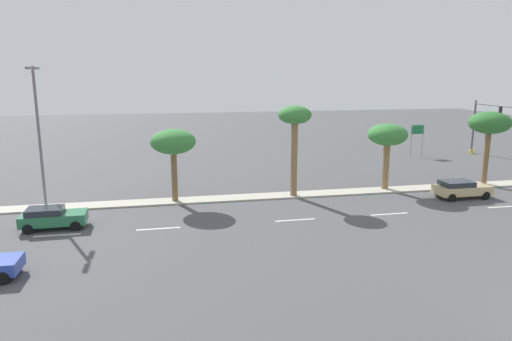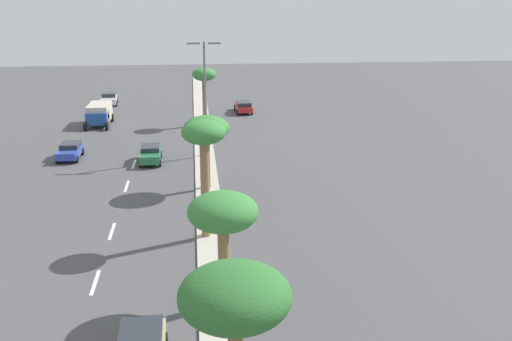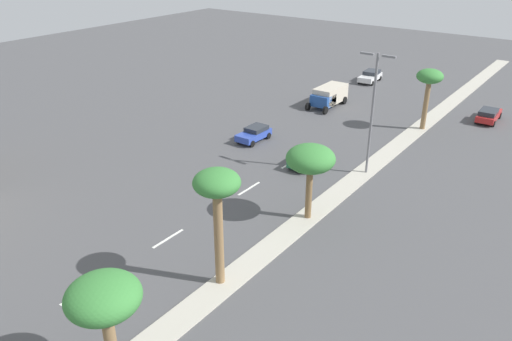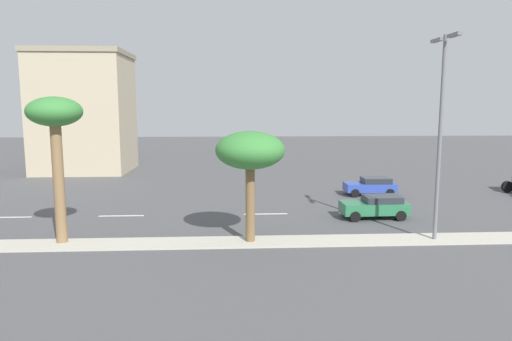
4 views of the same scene
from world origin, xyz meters
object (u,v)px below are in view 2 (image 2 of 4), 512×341
palm_tree_front (206,130)px  palm_tree_leading (204,77)px  sedan_blue_far (70,151)px  box_truck (99,114)px  street_lamp_inboard (205,90)px  palm_tree_trailing (223,215)px  sedan_green_outboard (150,154)px  palm_tree_right (204,141)px  sedan_white_left (109,98)px  palm_tree_rear (235,300)px  sedan_red_near (243,106)px

palm_tree_front → palm_tree_leading: 22.74m
sedan_blue_far → box_truck: 14.01m
street_lamp_inboard → box_truck: size_ratio=1.70×
palm_tree_trailing → sedan_green_outboard: 26.40m
palm_tree_trailing → palm_tree_leading: bearing=90.0°
palm_tree_right → palm_tree_leading: palm_tree_right is taller
sedan_blue_far → sedan_white_left: bearing=90.0°
palm_tree_rear → box_truck: 52.51m
palm_tree_front → sedan_blue_far: bearing=140.7°
palm_tree_trailing → palm_tree_leading: palm_tree_leading is taller
sedan_white_left → box_truck: 13.16m
palm_tree_rear → sedan_green_outboard: 35.75m
sedan_red_near → box_truck: bearing=-161.3°
sedan_white_left → palm_tree_right: bearing=-75.8°
palm_tree_trailing → palm_tree_right: palm_tree_right is taller
street_lamp_inboard → palm_tree_right: bearing=-91.5°
palm_tree_trailing → street_lamp_inboard: street_lamp_inboard is taller
street_lamp_inboard → sedan_white_left: (-12.24, 27.55, -5.26)m
palm_tree_trailing → palm_tree_front: size_ratio=1.00×
box_truck → palm_tree_leading: bearing=-5.4°
palm_tree_rear → palm_tree_leading: palm_tree_rear is taller
palm_tree_rear → street_lamp_inboard: size_ratio=0.63×
sedan_white_left → box_truck: bearing=-87.3°
palm_tree_leading → sedan_white_left: bearing=131.1°
street_lamp_inboard → sedan_red_near: size_ratio=2.21×
palm_tree_trailing → palm_tree_right: size_ratio=0.77×
sedan_red_near → palm_tree_leading: bearing=-125.8°
street_lamp_inboard → sedan_white_left: bearing=113.9°
sedan_white_left → sedan_red_near: bearing=-23.4°
palm_tree_leading → sedan_white_left: (-12.41, 14.26, -4.55)m
palm_tree_rear → palm_tree_trailing: 9.51m
palm_tree_front → sedan_green_outboard: (-4.79, 7.92, -3.87)m
palm_tree_trailing → sedan_blue_far: size_ratio=1.44×
palm_tree_leading → sedan_green_outboard: size_ratio=1.56×
palm_tree_rear → street_lamp_inboard: 36.62m
palm_tree_rear → sedan_white_left: palm_tree_rear is taller
sedan_green_outboard → sedan_blue_far: 7.52m
sedan_blue_far → street_lamp_inboard: bearing=-2.0°
palm_tree_front → box_truck: (-11.46, 23.85, -3.33)m
palm_tree_leading → box_truck: size_ratio=1.05×
sedan_white_left → sedan_green_outboard: bearing=-75.9°
palm_tree_rear → sedan_blue_far: bearing=108.3°
sedan_white_left → palm_tree_rear: bearing=-79.2°
palm_tree_trailing → sedan_green_outboard: bearing=101.3°
sedan_white_left → palm_tree_leading: bearing=-48.9°
palm_tree_right → palm_tree_front: (0.33, 9.42, -1.47)m
palm_tree_rear → box_truck: (-11.68, 51.03, -4.13)m
sedan_green_outboard → sedan_red_near: bearing=65.1°
palm_tree_right → sedan_green_outboard: bearing=104.4°
sedan_white_left → box_truck: size_ratio=0.78×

